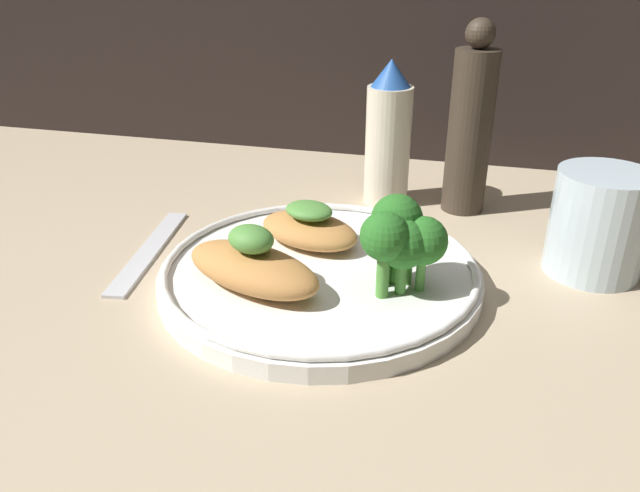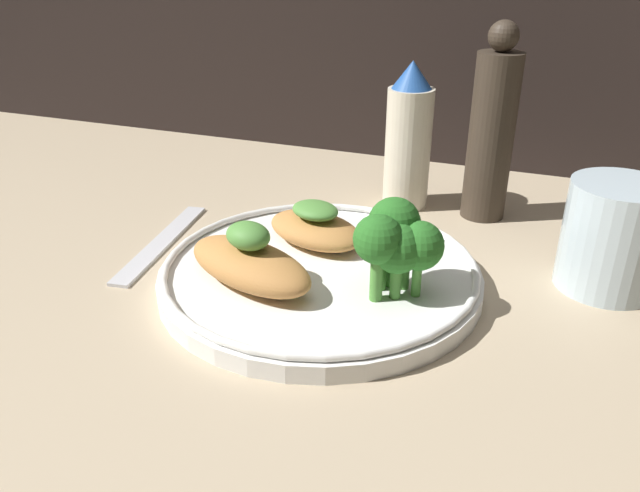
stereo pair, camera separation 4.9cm
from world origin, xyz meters
The scene contains 9 objects.
ground_plane centered at (0.00, 0.00, -0.50)cm, with size 180.00×180.00×1.00cm, color tan.
plate centered at (0.00, 0.00, 0.99)cm, with size 25.52×25.52×2.00cm.
grilled_meat_front centered at (-4.16, -3.92, 3.11)cm, with size 12.79×9.15×4.91cm.
grilled_meat_middle centered at (-2.09, 4.32, 2.82)cm, with size 10.53×8.48×3.66cm.
broccoli_bunch centered at (6.38, -1.54, 5.74)cm, with size 6.13×6.12×7.04cm.
sauce_bottle centered at (2.19, 18.85, 7.01)cm, with size 4.58×4.58×14.65cm.
pepper_grinder centered at (10.14, 18.85, 8.56)cm, with size 4.25×4.25×18.61cm.
drinking_glass centered at (21.20, 7.89, 4.32)cm, with size 7.69×7.69×8.64cm.
fork centered at (-16.06, 1.69, 0.30)cm, with size 4.19×16.37×0.60cm.
Camera 2 is at (15.64, -40.68, 24.89)cm, focal length 35.00 mm.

